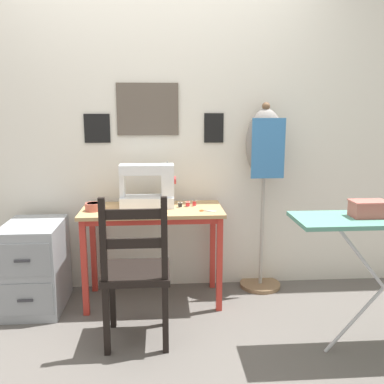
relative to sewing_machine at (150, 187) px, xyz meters
name	(u,v)px	position (x,y,z in m)	size (l,w,h in m)	color
ground_plane	(153,315)	(0.01, -0.28, -0.85)	(14.00, 14.00, 0.00)	#5B5651
wall_back	(152,126)	(0.01, 0.26, 0.42)	(10.00, 0.07, 2.55)	silver
sewing_table	(152,223)	(0.01, -0.06, -0.25)	(1.01, 0.48, 0.71)	tan
sewing_machine	(150,187)	(0.00, 0.00, 0.00)	(0.40, 0.18, 0.34)	white
fabric_bowl	(93,207)	(-0.40, -0.09, -0.12)	(0.12, 0.12, 0.06)	#B25647
scissors	(205,211)	(0.38, -0.16, -0.14)	(0.12, 0.07, 0.01)	silver
thread_spool_near_machine	(180,205)	(0.21, -0.02, -0.13)	(0.04, 0.04, 0.04)	black
thread_spool_mid_table	(188,204)	(0.27, -0.01, -0.13)	(0.04, 0.04, 0.04)	red
thread_spool_far_edge	(194,203)	(0.32, 0.01, -0.13)	(0.03, 0.03, 0.04)	red
wooden_chair	(136,273)	(-0.08, -0.62, -0.41)	(0.40, 0.38, 0.94)	black
filing_cabinet	(35,266)	(-0.82, -0.10, -0.54)	(0.39, 0.54, 0.62)	#93999E
dress_form	(264,158)	(0.86, 0.13, 0.19)	(0.32, 0.32, 1.46)	#846647
storage_box	(369,209)	(1.23, -0.80, 0.01)	(0.20, 0.12, 0.09)	#AD564C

